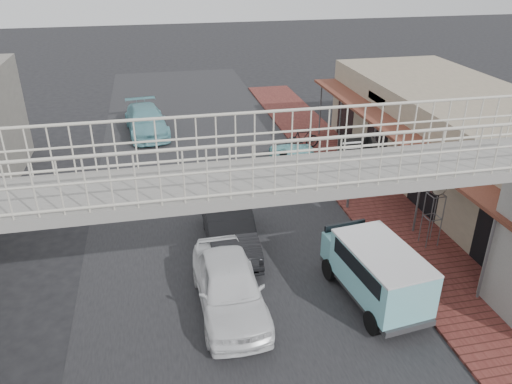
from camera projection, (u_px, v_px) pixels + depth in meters
name	position (u px, v px, depth m)	size (l,w,h in m)	color
ground	(236.00, 271.00, 16.48)	(120.00, 120.00, 0.00)	black
road_strip	(236.00, 271.00, 16.48)	(10.00, 60.00, 0.01)	black
sidewalk	(380.00, 208.00, 20.31)	(3.00, 40.00, 0.10)	brown
shophouse_row	(473.00, 146.00, 21.16)	(7.20, 18.00, 4.00)	gray
footbridge	(263.00, 256.00, 11.57)	(16.40, 2.40, 6.34)	gray
white_hatchback	(229.00, 286.00, 14.47)	(1.86, 4.62, 1.57)	white
dark_sedan	(229.00, 228.00, 17.51)	(1.61, 4.61, 1.52)	black
angkot_curb	(296.00, 160.00, 23.45)	(2.08, 4.52, 1.26)	#74C6C9
angkot_far	(146.00, 121.00, 28.31)	(2.11, 5.19, 1.51)	#68ABB5
angkot_van	(377.00, 267.00, 14.61)	(2.17, 4.02, 1.89)	black
motorcycle_near	(328.00, 171.00, 22.52)	(0.58, 1.66, 0.87)	black
motorcycle_far	(302.00, 139.00, 25.98)	(0.51, 1.81, 1.09)	black
street_clock	(437.00, 189.00, 16.86)	(0.64, 0.53, 2.60)	#59595B
arrow_sign	(372.00, 148.00, 19.31)	(1.79, 1.13, 3.13)	#59595B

